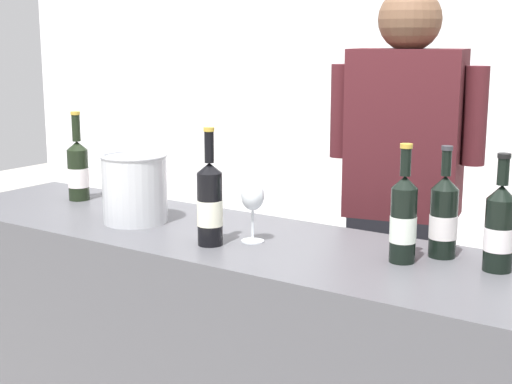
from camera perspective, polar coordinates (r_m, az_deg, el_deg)
The scene contains 9 objects.
counter at distance 2.45m, azimuth 0.15°, elevation -13.95°, with size 2.52×0.58×0.90m, color #4C4C51.
wine_bottle_0 at distance 2.16m, azimuth 14.10°, elevation -1.85°, with size 0.08×0.08×0.32m.
wine_bottle_2 at distance 2.91m, azimuth -13.40°, elevation 1.66°, with size 0.08×0.08×0.34m.
wine_bottle_3 at distance 2.08m, azimuth 11.16°, elevation -2.02°, with size 0.07×0.07×0.33m.
wine_bottle_4 at distance 2.07m, azimuth 18.05°, elevation -2.61°, with size 0.08×0.08×0.32m.
wine_bottle_5 at distance 2.22m, azimuth -3.54°, elevation -0.89°, with size 0.08×0.08×0.35m.
wine_glass at distance 2.24m, azimuth -0.26°, elevation -0.48°, with size 0.07×0.07×0.19m.
ice_bucket at distance 2.52m, azimuth -9.22°, elevation 0.33°, with size 0.22×0.22×0.23m.
person_server at distance 2.75m, azimuth 11.02°, elevation -2.91°, with size 0.54×0.32×1.68m.
Camera 1 is at (1.24, -1.83, 1.51)m, focal length 52.52 mm.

